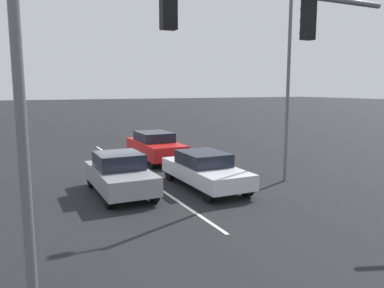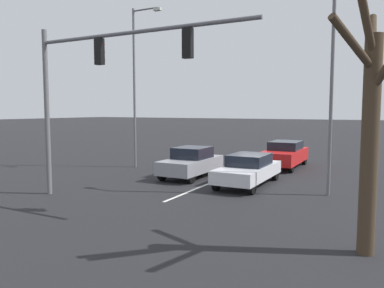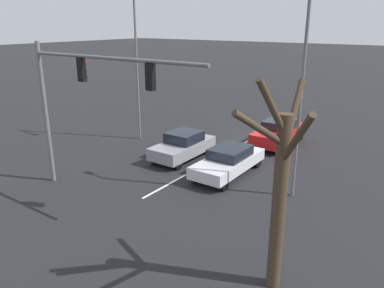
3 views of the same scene
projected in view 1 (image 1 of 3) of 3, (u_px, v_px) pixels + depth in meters
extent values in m
plane|color=black|center=(120.00, 162.00, 20.10)|extent=(240.00, 240.00, 0.00)
cube|color=silver|center=(134.00, 172.00, 17.79)|extent=(0.12, 17.20, 0.01)
cube|color=silver|center=(205.00, 172.00, 14.85)|extent=(1.84, 4.71, 0.57)
cube|color=black|center=(203.00, 158.00, 14.91)|extent=(1.62, 2.09, 0.51)
cube|color=red|center=(194.00, 158.00, 17.17)|extent=(0.24, 0.06, 0.12)
cube|color=red|center=(168.00, 160.00, 16.61)|extent=(0.24, 0.06, 0.12)
cylinder|color=black|center=(247.00, 188.00, 13.65)|extent=(0.22, 0.67, 0.67)
cylinder|color=black|center=(209.00, 193.00, 12.98)|extent=(0.22, 0.67, 0.67)
cylinder|color=black|center=(202.00, 169.00, 16.81)|extent=(0.22, 0.67, 0.67)
cylinder|color=black|center=(170.00, 172.00, 16.13)|extent=(0.22, 0.67, 0.67)
cube|color=gray|center=(120.00, 177.00, 13.94)|extent=(1.84, 4.13, 0.67)
cube|color=black|center=(118.00, 160.00, 13.99)|extent=(1.62, 1.81, 0.57)
cube|color=red|center=(122.00, 162.00, 16.00)|extent=(0.24, 0.06, 0.12)
cube|color=red|center=(92.00, 165.00, 15.45)|extent=(0.24, 0.06, 0.12)
cylinder|color=black|center=(154.00, 194.00, 12.99)|extent=(0.22, 0.62, 0.62)
cylinder|color=black|center=(109.00, 199.00, 12.31)|extent=(0.22, 0.62, 0.62)
cylinder|color=black|center=(129.00, 175.00, 15.67)|extent=(0.22, 0.62, 0.62)
cylinder|color=black|center=(91.00, 179.00, 14.99)|extent=(0.22, 0.62, 0.62)
cube|color=red|center=(156.00, 148.00, 20.33)|extent=(1.90, 4.69, 0.74)
cube|color=black|center=(154.00, 137.00, 20.45)|extent=(1.67, 2.22, 0.50)
cube|color=red|center=(153.00, 139.00, 22.64)|extent=(0.24, 0.06, 0.12)
cube|color=red|center=(131.00, 140.00, 22.07)|extent=(0.24, 0.06, 0.12)
cylinder|color=black|center=(183.00, 159.00, 19.16)|extent=(0.22, 0.65, 0.65)
cylinder|color=black|center=(153.00, 162.00, 18.46)|extent=(0.22, 0.65, 0.65)
cylinder|color=black|center=(158.00, 149.00, 22.31)|extent=(0.22, 0.65, 0.65)
cylinder|color=black|center=(132.00, 151.00, 21.61)|extent=(0.22, 0.65, 0.65)
cylinder|color=slate|center=(21.00, 123.00, 6.63)|extent=(0.20, 0.20, 6.64)
cube|color=black|center=(308.00, 20.00, 9.09)|extent=(0.32, 0.22, 0.95)
sphere|color=red|center=(304.00, 9.00, 9.20)|extent=(0.20, 0.20, 0.20)
sphere|color=#4C420C|center=(304.00, 21.00, 9.24)|extent=(0.20, 0.20, 0.20)
sphere|color=#0A3814|center=(303.00, 33.00, 9.28)|extent=(0.20, 0.20, 0.20)
cube|color=black|center=(168.00, 5.00, 7.52)|extent=(0.32, 0.22, 0.95)
sphere|color=#4C420C|center=(165.00, 7.00, 7.66)|extent=(0.20, 0.20, 0.20)
sphere|color=#0A3814|center=(166.00, 21.00, 7.70)|extent=(0.20, 0.20, 0.20)
cylinder|color=slate|center=(289.00, 70.00, 15.35)|extent=(0.14, 0.14, 9.36)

